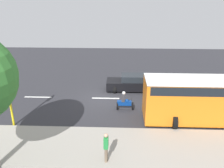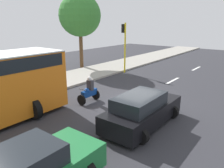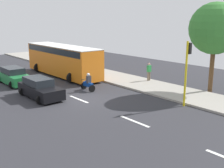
% 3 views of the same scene
% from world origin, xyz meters
% --- Properties ---
extents(ground_plane, '(40.00, 60.00, 0.10)m').
position_xyz_m(ground_plane, '(0.00, 0.00, -0.05)').
color(ground_plane, '#2D2D33').
extents(sidewalk, '(4.00, 60.00, 0.15)m').
position_xyz_m(sidewalk, '(7.00, 0.00, 0.07)').
color(sidewalk, '#9E998E').
rests_on(sidewalk, ground).
extents(lane_stripe_north, '(0.20, 2.40, 0.01)m').
position_xyz_m(lane_stripe_north, '(0.00, -6.00, 0.01)').
color(lane_stripe_north, white).
rests_on(lane_stripe_north, ground).
extents(lane_stripe_mid, '(0.20, 2.40, 0.01)m').
position_xyz_m(lane_stripe_mid, '(0.00, 0.00, 0.01)').
color(lane_stripe_mid, white).
rests_on(lane_stripe_mid, ground).
extents(lane_stripe_south, '(0.20, 2.40, 0.01)m').
position_xyz_m(lane_stripe_south, '(0.00, 6.00, 0.01)').
color(lane_stripe_south, white).
rests_on(lane_stripe_south, ground).
extents(lane_stripe_far_south, '(0.20, 2.40, 0.01)m').
position_xyz_m(lane_stripe_far_south, '(0.00, 12.00, 0.01)').
color(lane_stripe_far_south, white).
rests_on(lane_stripe_far_south, ground).
extents(car_green, '(2.17, 4.44, 1.52)m').
position_xyz_m(car_green, '(-1.80, 8.06, 0.71)').
color(car_green, '#1E7238').
rests_on(car_green, ground).
extents(car_black, '(2.19, 4.54, 1.52)m').
position_xyz_m(car_black, '(-1.98, 2.33, 0.71)').
color(car_black, black).
rests_on(car_black, ground).
extents(city_bus, '(3.20, 11.00, 3.16)m').
position_xyz_m(city_bus, '(3.58, 8.47, 1.85)').
color(city_bus, orange).
rests_on(city_bus, ground).
extents(motorcycle, '(0.60, 1.30, 1.53)m').
position_xyz_m(motorcycle, '(2.00, 1.61, 0.64)').
color(motorcycle, black).
rests_on(motorcycle, ground).
extents(pedestrian_near_signal, '(0.40, 0.24, 1.69)m').
position_xyz_m(pedestrian_near_signal, '(8.34, 0.58, 1.06)').
color(pedestrian_near_signal, '#72604C').
rests_on(pedestrian_near_signal, sidewalk).
extents(traffic_light_corner, '(0.49, 0.24, 4.50)m').
position_xyz_m(traffic_light_corner, '(4.85, -6.07, 2.93)').
color(traffic_light_corner, yellow).
rests_on(traffic_light_corner, ground).
extents(street_tree_center, '(4.10, 4.10, 7.23)m').
position_xyz_m(street_tree_center, '(9.50, -5.19, 5.16)').
color(street_tree_center, brown).
rests_on(street_tree_center, ground).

